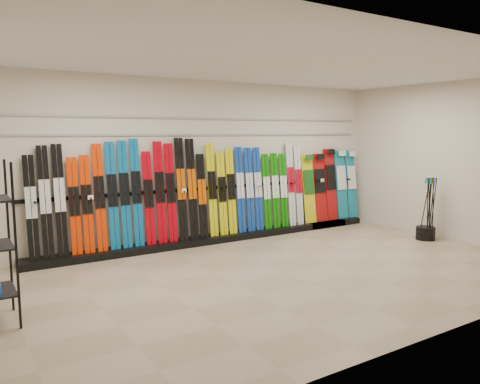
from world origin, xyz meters
TOP-DOWN VIEW (x-y plane):
  - floor at (0.00, 0.00)m, footprint 8.00×8.00m
  - back_wall at (0.00, 2.50)m, footprint 8.00×0.00m
  - right_wall at (4.00, 0.00)m, footprint 0.00×5.00m
  - ceiling at (0.00, 0.00)m, footprint 8.00×8.00m
  - ski_rack_base at (0.22, 2.28)m, footprint 8.00×0.40m
  - skis at (-0.48, 2.32)m, footprint 5.37×0.22m
  - snowboards at (3.08, 2.36)m, footprint 1.57×0.24m
  - pole_bin at (3.60, 0.26)m, footprint 0.36×0.36m
  - ski_poles at (3.62, 0.21)m, footprint 0.22×0.30m
  - slatwall_rail_0 at (0.00, 2.48)m, footprint 7.60×0.02m
  - slatwall_rail_1 at (0.00, 2.48)m, footprint 7.60×0.02m

SIDE VIEW (x-z plane):
  - floor at x=0.00m, z-range 0.00..0.00m
  - ski_rack_base at x=0.22m, z-range 0.00..0.12m
  - pole_bin at x=3.60m, z-range 0.00..0.25m
  - ski_poles at x=3.62m, z-range 0.02..1.20m
  - snowboards at x=3.08m, z-range 0.09..1.65m
  - skis at x=-0.48m, z-range 0.04..1.87m
  - back_wall at x=0.00m, z-range -2.50..5.50m
  - right_wall at x=4.00m, z-range -1.00..4.00m
  - slatwall_rail_0 at x=0.00m, z-range 1.98..2.02m
  - slatwall_rail_1 at x=0.00m, z-range 2.28..2.31m
  - ceiling at x=0.00m, z-range 3.00..3.00m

